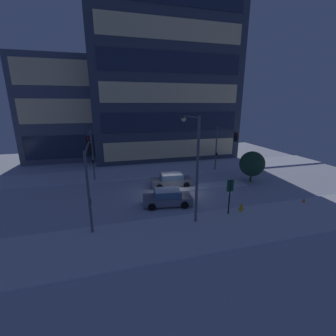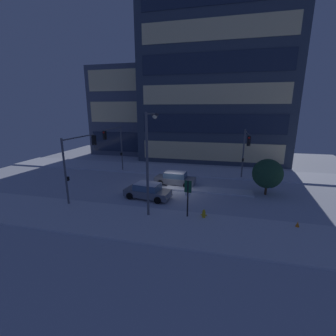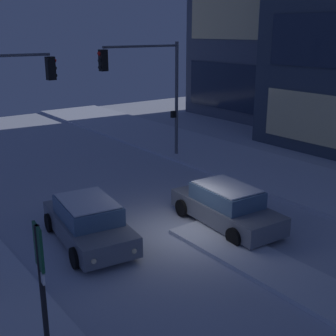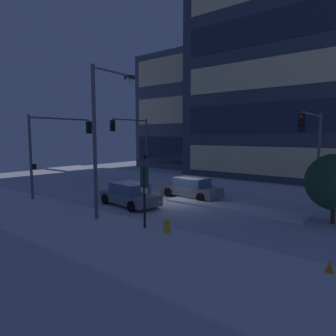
% 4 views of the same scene
% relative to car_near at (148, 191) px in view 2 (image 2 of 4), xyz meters
% --- Properties ---
extents(ground, '(52.00, 52.00, 0.00)m').
position_rel_car_near_xyz_m(ground, '(1.42, 2.87, -0.71)').
color(ground, silver).
extents(curb_strip_near, '(52.00, 5.20, 0.14)m').
position_rel_car_near_xyz_m(curb_strip_near, '(1.42, -5.02, -0.64)').
color(curb_strip_near, silver).
rests_on(curb_strip_near, ground).
extents(curb_strip_far, '(52.00, 5.20, 0.14)m').
position_rel_car_near_xyz_m(curb_strip_far, '(1.42, 10.76, -0.64)').
color(curb_strip_far, silver).
rests_on(curb_strip_far, ground).
extents(median_strip, '(9.00, 1.80, 0.14)m').
position_rel_car_near_xyz_m(median_strip, '(5.62, 3.41, -0.64)').
color(median_strip, silver).
rests_on(median_strip, ground).
extents(office_tower_main, '(23.39, 12.14, 29.37)m').
position_rel_car_near_xyz_m(office_tower_main, '(5.06, 21.18, 13.97)').
color(office_tower_main, '#384251').
rests_on(office_tower_main, ground).
extents(office_tower_secondary, '(15.72, 8.92, 15.85)m').
position_rel_car_near_xyz_m(office_tower_secondary, '(-9.63, 22.91, 7.21)').
color(office_tower_secondary, '#4C5466').
rests_on(office_tower_secondary, ground).
extents(car_near, '(4.69, 2.57, 1.49)m').
position_rel_car_near_xyz_m(car_near, '(0.00, 0.00, 0.00)').
color(car_near, slate).
rests_on(car_near, ground).
extents(car_far, '(4.73, 2.27, 1.49)m').
position_rel_car_near_xyz_m(car_far, '(1.77, 4.63, -0.00)').
color(car_far, slate).
rests_on(car_far, ground).
extents(traffic_light_corner_far_left, '(0.32, 4.82, 6.25)m').
position_rel_car_near_xyz_m(traffic_light_corner_far_left, '(-6.66, 7.15, 3.59)').
color(traffic_light_corner_far_left, '#565960').
rests_on(traffic_light_corner_far_left, ground).
extents(traffic_light_corner_far_right, '(0.32, 4.97, 6.09)m').
position_rel_car_near_xyz_m(traffic_light_corner_far_right, '(9.34, 7.06, 3.50)').
color(traffic_light_corner_far_right, '#565960').
rests_on(traffic_light_corner_far_right, ground).
extents(traffic_light_corner_near_left, '(0.32, 5.38, 6.02)m').
position_rel_car_near_xyz_m(traffic_light_corner_near_left, '(-6.42, -1.14, 3.48)').
color(traffic_light_corner_near_left, '#565960').
rests_on(traffic_light_corner_near_left, ground).
extents(street_lamp_arched, '(0.56, 3.10, 8.19)m').
position_rel_car_near_xyz_m(street_lamp_arched, '(1.23, -2.91, 4.59)').
color(street_lamp_arched, '#565960').
rests_on(street_lamp_arched, ground).
extents(fire_hydrant, '(0.48, 0.26, 0.79)m').
position_rel_car_near_xyz_m(fire_hydrant, '(5.65, -3.17, -0.33)').
color(fire_hydrant, gold).
rests_on(fire_hydrant, ground).
extents(parking_info_sign, '(0.55, 0.13, 3.10)m').
position_rel_car_near_xyz_m(parking_info_sign, '(4.38, -3.28, 1.28)').
color(parking_info_sign, black).
rests_on(parking_info_sign, ground).
extents(decorated_tree_median, '(2.92, 2.92, 3.66)m').
position_rel_car_near_xyz_m(decorated_tree_median, '(11.29, 3.60, 1.49)').
color(decorated_tree_median, '#473323').
rests_on(decorated_tree_median, ground).
extents(construction_cone, '(0.36, 0.36, 0.55)m').
position_rel_car_near_xyz_m(construction_cone, '(12.37, -3.09, -0.44)').
color(construction_cone, orange).
rests_on(construction_cone, ground).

